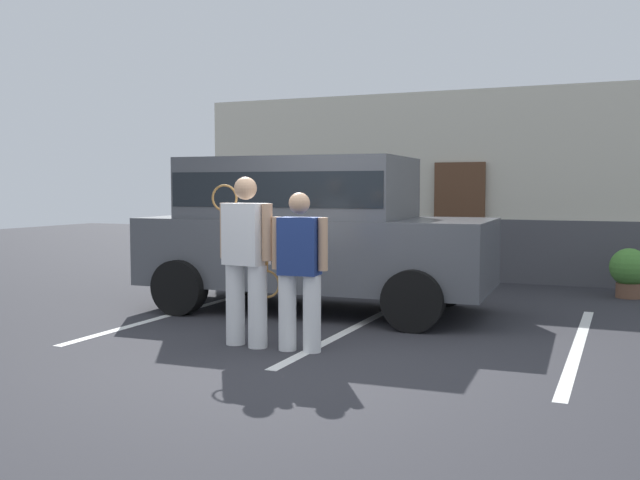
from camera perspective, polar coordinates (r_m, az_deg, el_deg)
name	(u,v)px	position (r m, az deg, el deg)	size (l,w,h in m)	color
ground_plane	(305,354)	(7.23, -1.22, -9.06)	(40.00, 40.00, 0.00)	#2D2D33
parking_stripe_0	(178,313)	(9.73, -11.18, -5.67)	(0.12, 4.40, 0.01)	silver
parking_stripe_1	(355,327)	(8.59, 2.80, -6.91)	(0.12, 4.40, 0.01)	silver
parking_stripe_2	(578,345)	(8.08, 19.80, -7.86)	(0.12, 4.40, 0.01)	silver
house_frontage	(453,191)	(13.21, 10.53, 3.83)	(9.81, 0.40, 3.38)	beige
parked_suv	(309,225)	(9.66, -0.85, 1.16)	(4.68, 2.32, 2.05)	#4C4F54
tennis_player_man	(246,258)	(7.50, -5.91, -1.44)	(0.78, 0.33, 1.77)	white
tennis_player_woman	(299,270)	(7.24, -1.68, -2.37)	(0.86, 0.28, 1.61)	white
potted_plant_by_porch	(629,270)	(11.73, 23.31, -2.23)	(0.57, 0.57, 0.75)	brown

